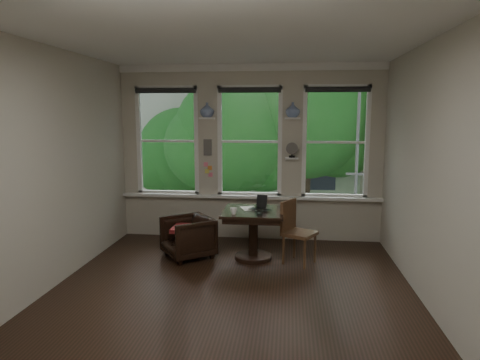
# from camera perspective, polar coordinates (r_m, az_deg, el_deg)

# --- Properties ---
(ground) EXTENTS (4.50, 4.50, 0.00)m
(ground) POSITION_cam_1_polar(r_m,az_deg,el_deg) (5.59, -0.94, -14.03)
(ground) COLOR black
(ground) RESTS_ON ground
(ceiling) EXTENTS (4.50, 4.50, 0.00)m
(ceiling) POSITION_cam_1_polar(r_m,az_deg,el_deg) (5.22, -1.02, 17.95)
(ceiling) COLOR silver
(ceiling) RESTS_ON ground
(wall_back) EXTENTS (4.50, 0.00, 4.50)m
(wall_back) POSITION_cam_1_polar(r_m,az_deg,el_deg) (7.42, 1.32, 3.60)
(wall_back) COLOR #BBB09F
(wall_back) RESTS_ON ground
(wall_front) EXTENTS (4.50, 0.00, 4.50)m
(wall_front) POSITION_cam_1_polar(r_m,az_deg,el_deg) (3.01, -6.64, -4.03)
(wall_front) COLOR #BBB09F
(wall_front) RESTS_ON ground
(wall_left) EXTENTS (0.00, 4.50, 4.50)m
(wall_left) POSITION_cam_1_polar(r_m,az_deg,el_deg) (5.93, -23.09, 1.61)
(wall_left) COLOR #BBB09F
(wall_left) RESTS_ON ground
(wall_right) EXTENTS (0.00, 4.50, 4.50)m
(wall_right) POSITION_cam_1_polar(r_m,az_deg,el_deg) (5.39, 23.48, 0.94)
(wall_right) COLOR #BBB09F
(wall_right) RESTS_ON ground
(window_left) EXTENTS (1.10, 0.12, 1.90)m
(window_left) POSITION_cam_1_polar(r_m,az_deg,el_deg) (7.68, -9.56, 5.15)
(window_left) COLOR white
(window_left) RESTS_ON ground
(window_center) EXTENTS (1.10, 0.12, 1.90)m
(window_center) POSITION_cam_1_polar(r_m,az_deg,el_deg) (7.41, 1.32, 5.15)
(window_center) COLOR white
(window_center) RESTS_ON ground
(window_right) EXTENTS (1.10, 0.12, 1.90)m
(window_right) POSITION_cam_1_polar(r_m,az_deg,el_deg) (7.41, 12.59, 4.94)
(window_right) COLOR white
(window_right) RESTS_ON ground
(shelf_left) EXTENTS (0.26, 0.16, 0.03)m
(shelf_left) POSITION_cam_1_polar(r_m,az_deg,el_deg) (7.40, -4.40, 8.22)
(shelf_left) COLOR white
(shelf_left) RESTS_ON ground
(shelf_right) EXTENTS (0.26, 0.16, 0.03)m
(shelf_right) POSITION_cam_1_polar(r_m,az_deg,el_deg) (7.26, 7.02, 8.17)
(shelf_right) COLOR white
(shelf_right) RESTS_ON ground
(intercom) EXTENTS (0.14, 0.06, 0.28)m
(intercom) POSITION_cam_1_polar(r_m,az_deg,el_deg) (7.45, -4.31, 4.37)
(intercom) COLOR #59544F
(intercom) RESTS_ON ground
(sticky_notes) EXTENTS (0.16, 0.01, 0.24)m
(sticky_notes) POSITION_cam_1_polar(r_m,az_deg,el_deg) (7.49, -4.27, 1.70)
(sticky_notes) COLOR pink
(sticky_notes) RESTS_ON ground
(desk_fan) EXTENTS (0.20, 0.20, 0.24)m
(desk_fan) POSITION_cam_1_polar(r_m,az_deg,el_deg) (7.27, 6.94, 3.67)
(desk_fan) COLOR #59544F
(desk_fan) RESTS_ON ground
(vase_left) EXTENTS (0.24, 0.24, 0.25)m
(vase_left) POSITION_cam_1_polar(r_m,az_deg,el_deg) (7.40, -4.41, 9.30)
(vase_left) COLOR silver
(vase_left) RESTS_ON shelf_left
(vase_right) EXTENTS (0.24, 0.24, 0.25)m
(vase_right) POSITION_cam_1_polar(r_m,az_deg,el_deg) (7.26, 7.04, 9.27)
(vase_right) COLOR silver
(vase_right) RESTS_ON shelf_right
(table) EXTENTS (0.90, 0.90, 0.75)m
(table) POSITION_cam_1_polar(r_m,az_deg,el_deg) (6.47, 1.78, -7.30)
(table) COLOR black
(table) RESTS_ON ground
(armchair_left) EXTENTS (0.96, 0.95, 0.63)m
(armchair_left) POSITION_cam_1_polar(r_m,az_deg,el_deg) (6.61, -6.96, -7.56)
(armchair_left) COLOR black
(armchair_left) RESTS_ON ground
(cushion_red) EXTENTS (0.45, 0.45, 0.06)m
(cushion_red) POSITION_cam_1_polar(r_m,az_deg,el_deg) (6.58, -6.98, -6.43)
(cushion_red) COLOR maroon
(cushion_red) RESTS_ON armchair_left
(side_chair_right) EXTENTS (0.57, 0.57, 0.92)m
(side_chair_right) POSITION_cam_1_polar(r_m,az_deg,el_deg) (6.31, 7.95, -7.00)
(side_chair_right) COLOR #402717
(side_chair_right) RESTS_ON ground
(laptop) EXTENTS (0.40, 0.36, 0.03)m
(laptop) POSITION_cam_1_polar(r_m,az_deg,el_deg) (6.32, 2.44, -4.07)
(laptop) COLOR black
(laptop) RESTS_ON table
(mug) EXTENTS (0.12, 0.12, 0.09)m
(mug) POSITION_cam_1_polar(r_m,az_deg,el_deg) (6.13, -0.85, -4.16)
(mug) COLOR white
(mug) RESTS_ON table
(drinking_glass) EXTENTS (0.16, 0.16, 0.10)m
(drinking_glass) POSITION_cam_1_polar(r_m,az_deg,el_deg) (6.07, 2.56, -4.24)
(drinking_glass) COLOR white
(drinking_glass) RESTS_ON table
(tablet) EXTENTS (0.17, 0.11, 0.22)m
(tablet) POSITION_cam_1_polar(r_m,az_deg,el_deg) (6.43, 2.93, -2.97)
(tablet) COLOR black
(tablet) RESTS_ON table
(papers) EXTENTS (0.31, 0.36, 0.00)m
(papers) POSITION_cam_1_polar(r_m,az_deg,el_deg) (6.51, 1.23, -3.79)
(papers) COLOR silver
(papers) RESTS_ON table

